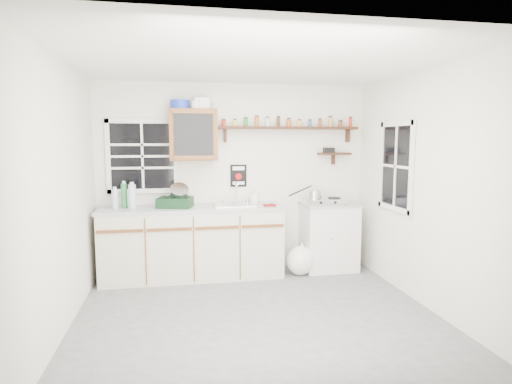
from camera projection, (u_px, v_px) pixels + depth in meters
room at (256, 192)px, 4.21m from camera, size 3.64×3.24×2.54m
main_cabinet at (193, 242)px, 5.47m from camera, size 2.31×0.63×0.92m
right_cabinet at (329, 236)px, 5.83m from camera, size 0.73×0.57×0.91m
sink at (234, 205)px, 5.52m from camera, size 0.52×0.44×0.29m
upper_cabinet at (193, 135)px, 5.45m from camera, size 0.60×0.32×0.65m
upper_cabinet_clutter at (189, 104)px, 5.40m from camera, size 0.49×0.24×0.14m
spice_shelf at (289, 127)px, 5.74m from camera, size 1.91×0.18×0.35m
secondary_shelf at (333, 153)px, 5.90m from camera, size 0.45×0.16×0.24m
warning_sign at (238, 176)px, 5.77m from camera, size 0.22×0.02×0.30m
window_back at (142, 156)px, 5.51m from camera, size 0.93×0.03×0.98m
window_right at (396, 166)px, 5.05m from camera, size 0.03×0.78×1.08m
water_bottles at (125, 197)px, 5.26m from camera, size 0.29×0.15×0.34m
dish_rack at (176, 199)px, 5.36m from camera, size 0.48×0.40×0.31m
soap_bottle at (255, 196)px, 5.69m from camera, size 0.10×0.10×0.18m
rag at (270, 205)px, 5.46m from camera, size 0.15×0.13×0.02m
hotplate at (324, 201)px, 5.73m from camera, size 0.56×0.30×0.08m
saucepan at (314, 195)px, 5.70m from camera, size 0.39×0.31×0.19m
trash_bag at (300, 260)px, 5.60m from camera, size 0.39×0.36×0.45m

